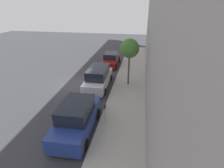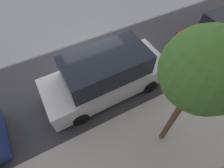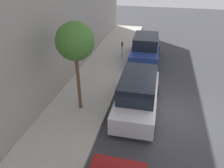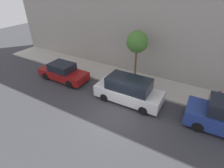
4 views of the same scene
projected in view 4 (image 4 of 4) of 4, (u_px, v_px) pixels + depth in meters
name	position (u px, v px, depth m)	size (l,w,h in m)	color
ground_plane	(114.00, 117.00, 11.59)	(60.00, 60.00, 0.00)	#38383D
sidewalk	(142.00, 82.00, 15.28)	(3.07, 32.00, 0.15)	#B2ADA3
parked_minivan_second	(129.00, 90.00, 12.65)	(2.02, 4.92, 1.90)	silver
parked_sedan_third	(63.00, 72.00, 15.56)	(1.92, 4.50, 1.54)	maroon
parking_meter_near	(218.00, 98.00, 11.53)	(0.11, 0.15, 1.51)	#ADADB2
street_tree	(137.00, 42.00, 13.65)	(1.71, 1.71, 4.34)	brown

